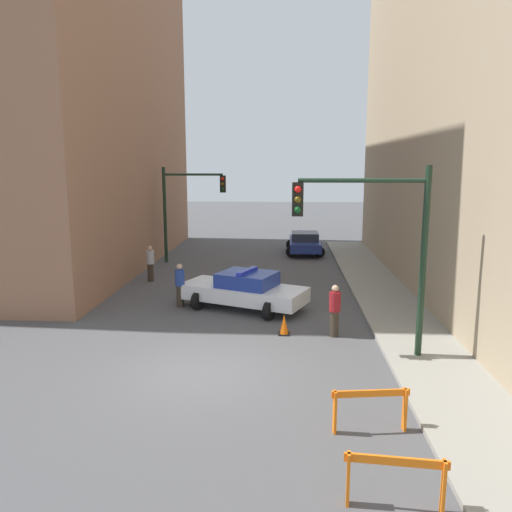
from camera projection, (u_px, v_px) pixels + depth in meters
The scene contains 13 objects.
ground_plane at pixel (200, 373), 12.95m from camera, with size 120.00×120.00×0.00m, color #4C4C4F.
sidewalk_right at pixel (443, 377), 12.57m from camera, with size 2.40×44.00×0.12m.
building_corner_left at pixel (9, 49), 25.38m from camera, with size 14.00×20.00×22.29m.
traffic_light_near at pixel (381, 233), 13.33m from camera, with size 3.64×0.35×5.20m.
traffic_light_far at pixel (184, 201), 26.97m from camera, with size 3.44×0.35×5.20m.
police_car at pixel (244, 290), 18.61m from camera, with size 5.05×3.51×1.52m.
parked_car_near at pixel (305, 242), 30.26m from camera, with size 2.29×4.31×1.31m.
pedestrian_crossing at pixel (180, 285), 18.84m from camera, with size 0.47×0.47×1.66m.
pedestrian_corner at pixel (150, 263), 22.98m from camera, with size 0.39×0.39×1.66m.
pedestrian_sidewalk at pixel (335, 310), 15.57m from camera, with size 0.44×0.44×1.66m.
barrier_front at pixel (396, 474), 7.73m from camera, with size 1.60×0.30×0.90m.
barrier_mid at pixel (370, 403), 10.01m from camera, with size 1.59×0.36×0.90m.
traffic_cone at pixel (284, 325), 15.83m from camera, with size 0.36×0.36×0.66m.
Camera 1 is at (2.19, -12.07, 5.34)m, focal length 35.00 mm.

